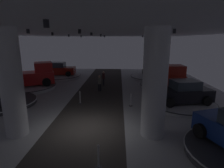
# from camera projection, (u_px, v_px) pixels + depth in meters

# --- Properties ---
(ground) EXTENTS (24.00, 44.00, 0.06)m
(ground) POSITION_uv_depth(u_px,v_px,m) (86.00, 128.00, 10.40)
(ground) COLOR #B2B2B7
(ceiling_with_spotlights) EXTENTS (24.00, 44.00, 0.39)m
(ceiling_with_spotlights) POSITION_uv_depth(u_px,v_px,m) (82.00, 26.00, 9.09)
(ceiling_with_spotlights) COLOR silver
(column_left) EXTENTS (1.12, 1.12, 5.50)m
(column_left) POSITION_uv_depth(u_px,v_px,m) (12.00, 84.00, 9.08)
(column_left) COLOR silver
(column_left) RESTS_ON ground
(column_right) EXTENTS (1.22, 1.22, 5.50)m
(column_right) POSITION_uv_depth(u_px,v_px,m) (155.00, 84.00, 9.04)
(column_right) COLOR silver
(column_right) RESTS_ON ground
(display_platform_mid_right) EXTENTS (5.07, 5.07, 0.27)m
(display_platform_mid_right) POSITION_uv_depth(u_px,v_px,m) (181.00, 103.00, 13.98)
(display_platform_mid_right) COLOR #B7B7BC
(display_platform_mid_right) RESTS_ON ground
(display_car_mid_right) EXTENTS (4.45, 2.81, 1.71)m
(display_car_mid_right) POSITION_uv_depth(u_px,v_px,m) (183.00, 92.00, 13.78)
(display_car_mid_right) COLOR black
(display_car_mid_right) RESTS_ON display_platform_mid_right
(display_platform_far_right) EXTENTS (5.68, 5.68, 0.27)m
(display_platform_far_right) POSITION_uv_depth(u_px,v_px,m) (167.00, 86.00, 19.47)
(display_platform_far_right) COLOR #B7B7BC
(display_platform_far_right) RESTS_ON ground
(pickup_truck_far_right) EXTENTS (2.74, 5.35, 2.30)m
(pickup_truck_far_right) POSITION_uv_depth(u_px,v_px,m) (168.00, 77.00, 18.91)
(pickup_truck_far_right) COLOR maroon
(pickup_truck_far_right) RESTS_ON display_platform_far_right
(display_platform_mid_left) EXTENTS (5.40, 5.40, 0.30)m
(display_platform_mid_left) POSITION_uv_depth(u_px,v_px,m) (0.00, 103.00, 14.11)
(display_platform_mid_left) COLOR #333338
(display_platform_mid_left) RESTS_ON ground
(display_platform_far_left) EXTENTS (5.68, 5.68, 0.35)m
(display_platform_far_left) POSITION_uv_depth(u_px,v_px,m) (28.00, 87.00, 18.80)
(display_platform_far_left) COLOR #B7B7BC
(display_platform_far_left) RESTS_ON ground
(pickup_truck_far_left) EXTENTS (5.69, 4.27, 2.30)m
(pickup_truck_far_left) POSITION_uv_depth(u_px,v_px,m) (30.00, 76.00, 18.66)
(pickup_truck_far_left) COLOR red
(pickup_truck_far_left) RESTS_ON display_platform_far_left
(display_platform_deep_right) EXTENTS (5.71, 5.71, 0.30)m
(display_platform_deep_right) POSITION_uv_depth(u_px,v_px,m) (152.00, 77.00, 24.01)
(display_platform_deep_right) COLOR #B7B7BC
(display_platform_deep_right) RESTS_ON ground
(display_car_deep_right) EXTENTS (2.29, 4.28, 1.71)m
(display_car_deep_right) POSITION_uv_depth(u_px,v_px,m) (153.00, 70.00, 23.83)
(display_car_deep_right) COLOR silver
(display_car_deep_right) RESTS_ON display_platform_deep_right
(display_platform_deep_left) EXTENTS (5.69, 5.69, 0.33)m
(display_platform_deep_left) POSITION_uv_depth(u_px,v_px,m) (59.00, 76.00, 24.45)
(display_platform_deep_left) COLOR #B7B7BC
(display_platform_deep_left) RESTS_ON ground
(display_car_deep_left) EXTENTS (4.32, 2.41, 1.71)m
(display_car_deep_left) POSITION_uv_depth(u_px,v_px,m) (59.00, 69.00, 24.23)
(display_car_deep_left) COLOR maroon
(display_car_deep_left) RESTS_ON display_platform_deep_left
(visitor_walking_near) EXTENTS (0.32, 0.32, 1.59)m
(visitor_walking_near) POSITION_uv_depth(u_px,v_px,m) (100.00, 82.00, 17.63)
(visitor_walking_near) COLOR black
(visitor_walking_near) RESTS_ON ground
(visitor_walking_far) EXTENTS (0.32, 0.32, 1.59)m
(visitor_walking_far) POSITION_uv_depth(u_px,v_px,m) (104.00, 77.00, 19.92)
(visitor_walking_far) COLOR black
(visitor_walking_far) RESTS_ON ground
(stanchion_a) EXTENTS (0.28, 0.28, 1.01)m
(stanchion_a) POSITION_uv_depth(u_px,v_px,m) (99.00, 159.00, 7.06)
(stanchion_a) COLOR #333338
(stanchion_a) RESTS_ON ground
(stanchion_b) EXTENTS (0.28, 0.28, 1.01)m
(stanchion_b) POSITION_uv_depth(u_px,v_px,m) (131.00, 101.00, 13.76)
(stanchion_b) COLOR #333338
(stanchion_b) RESTS_ON ground
(stanchion_c) EXTENTS (0.28, 0.28, 1.01)m
(stanchion_c) POSITION_uv_depth(u_px,v_px,m) (80.00, 99.00, 14.34)
(stanchion_c) COLOR #333338
(stanchion_c) RESTS_ON ground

